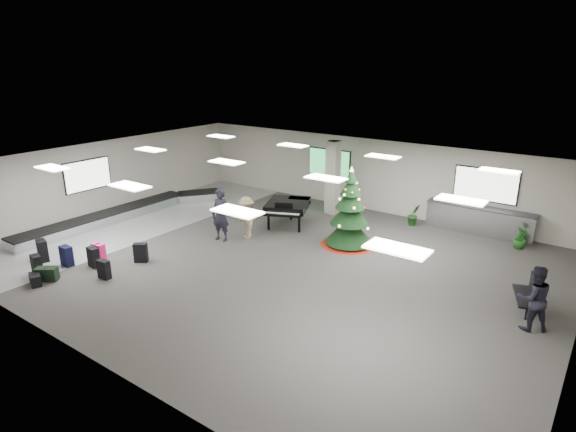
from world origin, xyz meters
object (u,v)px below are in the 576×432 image
Objects in this scene: pink_suitcase at (99,253)px; potted_plant_right at (520,238)px; grand_piano at (287,206)px; traveler_b at (247,218)px; potted_plant_left at (414,215)px; traveler_bench at (534,298)px; christmas_tree at (350,219)px; bench at (529,294)px; traveler_a at (221,215)px; baggage_carousel at (127,213)px; service_counter at (479,220)px.

pink_suitcase is 14.74m from potted_plant_right.
grand_piano is (2.93, 6.72, 0.49)m from pink_suitcase.
traveler_b is 1.80× the size of potted_plant_left.
traveler_b is (-0.43, -2.03, -0.02)m from grand_piano.
pink_suitcase is 13.12m from traveler_bench.
potted_plant_right is at bearing 32.18° from christmas_tree.
bench is 0.85× the size of traveler_bench.
traveler_a reaches higher than grand_piano.
traveler_bench is at bearing -40.05° from grand_piano.
potted_plant_left is (-5.18, 4.89, -0.05)m from bench.
traveler_a is 10.66m from traveler_bench.
grand_piano reaches higher than baggage_carousel.
traveler_a is 0.98m from traveler_b.
traveler_a is at bearing 61.05° from pink_suitcase.
bench is (6.31, -1.47, -0.51)m from christmas_tree.
traveler_bench is at bearing 13.47° from pink_suitcase.
baggage_carousel is 5.93m from traveler_b.
traveler_b is at bearing -141.46° from service_counter.
traveler_bench is (10.66, -0.07, -0.13)m from traveler_a.
bench is 9.80m from traveler_b.
christmas_tree reaches higher than potted_plant_right.
christmas_tree is 3.70× the size of potted_plant_right.
traveler_b is 9.99m from potted_plant_right.
service_counter is 9.02m from traveler_b.
grand_piano is at bearing 62.65° from pink_suitcase.
traveler_a reaches higher than traveler_bench.
potted_plant_left is at bearing 12.35° from grand_piano.
service_counter is at bearing 27.67° from baggage_carousel.
traveler_bench reaches higher than potted_plant_left.
grand_piano is 9.55m from bench.
pink_suitcase is 0.36× the size of traveler_a.
traveler_b is at bearing -132.30° from potted_plant_left.
baggage_carousel is 2.40× the size of service_counter.
service_counter is 1.62× the size of grand_piano.
traveler_a reaches higher than potted_plant_right.
pink_suitcase is at bearing -16.27° from traveler_bench.
potted_plant_left is at bearing 76.08° from traveler_b.
bench is at bearing -13.09° from christmas_tree.
grand_piano is 1.69× the size of bench.
traveler_b is (5.79, 1.12, 0.60)m from baggage_carousel.
traveler_b is 10.06m from traveler_bench.
pink_suitcase is 8.74m from christmas_tree.
grand_piano reaches higher than pink_suitcase.
potted_plant_right is at bearing -23.26° from service_counter.
traveler_a is at bearing -33.92° from traveler_bench.
potted_plant_left is at bearing 71.82° from christmas_tree.
service_counter is at bearing 43.38° from pink_suitcase.
traveler_bench reaches higher than service_counter.
potted_plant_left is (1.12, 3.42, -0.56)m from christmas_tree.
traveler_bench is at bearing -65.08° from service_counter.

